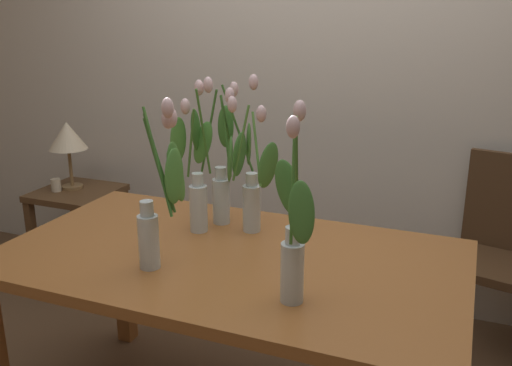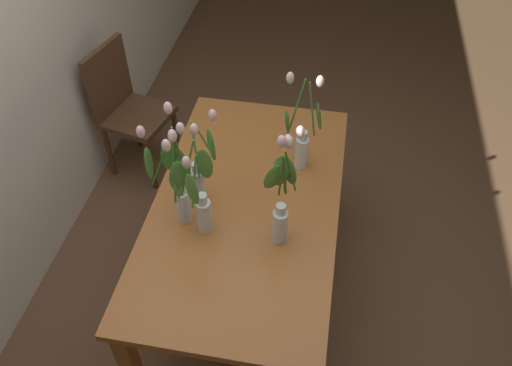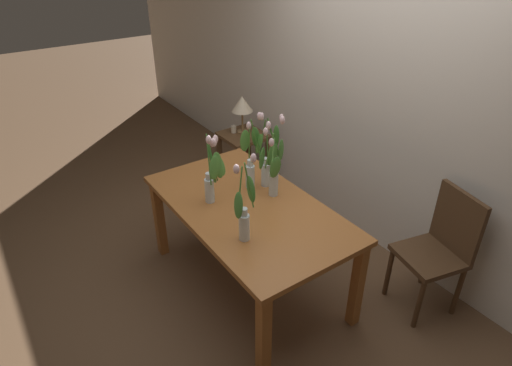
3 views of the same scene
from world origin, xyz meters
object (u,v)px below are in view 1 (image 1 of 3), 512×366
object	(u,v)px
tulip_vase_1	(197,182)
tulip_vase_2	(160,202)
tulip_vase_3	(293,242)
tulip_vase_0	(224,164)
tulip_vase_4	(251,189)
dining_table	(229,278)
side_table	(78,209)
table_lamp	(68,138)
dining_chair	(501,244)
pillar_candle	(56,185)

from	to	relation	value
tulip_vase_1	tulip_vase_2	xyz separation A→B (m)	(0.06, -0.36, 0.05)
tulip_vase_2	tulip_vase_3	xyz separation A→B (m)	(0.45, -0.04, -0.05)
tulip_vase_0	tulip_vase_4	world-z (taller)	tulip_vase_0
dining_table	tulip_vase_0	xyz separation A→B (m)	(-0.15, 0.28, 0.33)
side_table	table_lamp	xyz separation A→B (m)	(-0.04, 0.02, 0.42)
dining_table	tulip_vase_1	distance (m)	0.39
tulip_vase_3	side_table	distance (m)	2.08
dining_chair	tulip_vase_3	bearing A→B (deg)	-116.33
tulip_vase_3	dining_chair	size ratio (longest dim) A/B	0.62
tulip_vase_3	side_table	world-z (taller)	tulip_vase_3
tulip_vase_3	tulip_vase_1	bearing A→B (deg)	142.26
side_table	dining_chair	bearing A→B (deg)	3.14
tulip_vase_3	table_lamp	distance (m)	2.07
table_lamp	tulip_vase_2	bearing A→B (deg)	-40.04
tulip_vase_0	pillar_candle	size ratio (longest dim) A/B	7.82
dining_table	table_lamp	world-z (taller)	table_lamp
table_lamp	pillar_candle	bearing A→B (deg)	-121.67
side_table	tulip_vase_4	bearing A→B (deg)	-25.50
tulip_vase_1	tulip_vase_4	size ratio (longest dim) A/B	1.11
tulip_vase_0	pillar_candle	distance (m)	1.49
tulip_vase_2	side_table	distance (m)	1.72
tulip_vase_3	dining_chair	distance (m)	1.42
tulip_vase_3	pillar_candle	size ratio (longest dim) A/B	7.64
tulip_vase_4	side_table	bearing A→B (deg)	154.50
tulip_vase_0	tulip_vase_4	distance (m)	0.17
dining_table	tulip_vase_3	xyz separation A→B (m)	(0.31, -0.23, 0.27)
dining_table	tulip_vase_2	xyz separation A→B (m)	(-0.15, -0.19, 0.32)
tulip_vase_2	side_table	world-z (taller)	tulip_vase_2
tulip_vase_1	tulip_vase_4	world-z (taller)	tulip_vase_1
side_table	tulip_vase_0	bearing A→B (deg)	-25.31
tulip_vase_2	dining_chair	xyz separation A→B (m)	(1.06, 1.18, -0.45)
dining_table	tulip_vase_4	size ratio (longest dim) A/B	3.09
tulip_vase_0	tulip_vase_2	distance (m)	0.47
tulip_vase_0	tulip_vase_2	bearing A→B (deg)	-90.21
tulip_vase_3	tulip_vase_4	distance (m)	0.54
dining_table	tulip_vase_2	distance (m)	0.40
tulip_vase_2	tulip_vase_4	size ratio (longest dim) A/B	1.10
tulip_vase_1	pillar_candle	distance (m)	1.46
dining_chair	side_table	bearing A→B (deg)	-176.86
side_table	tulip_vase_1	bearing A→B (deg)	-30.71
dining_table	side_table	distance (m)	1.65
dining_table	tulip_vase_1	size ratio (longest dim) A/B	2.78
table_lamp	dining_chair	bearing A→B (deg)	2.60
side_table	tulip_vase_3	bearing A→B (deg)	-32.98
dining_table	tulip_vase_2	world-z (taller)	tulip_vase_2
dining_table	tulip_vase_3	bearing A→B (deg)	-36.61
tulip_vase_0	table_lamp	xyz separation A→B (m)	(-1.28, 0.61, -0.12)
dining_chair	table_lamp	xyz separation A→B (m)	(-2.34, -0.11, 0.33)
table_lamp	tulip_vase_0	bearing A→B (deg)	-25.29
tulip_vase_0	dining_chair	bearing A→B (deg)	33.96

